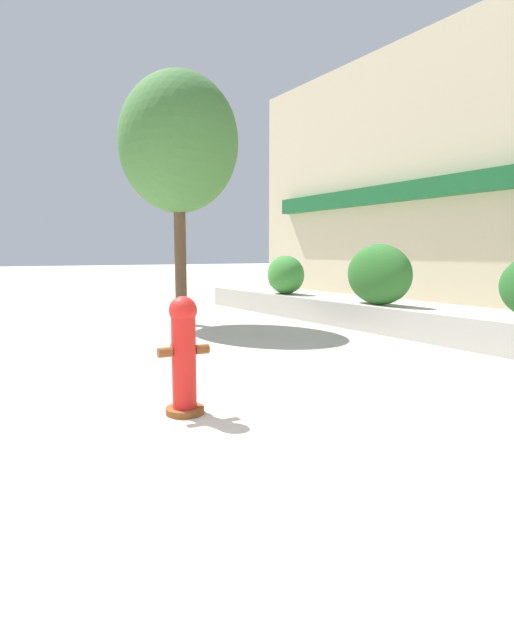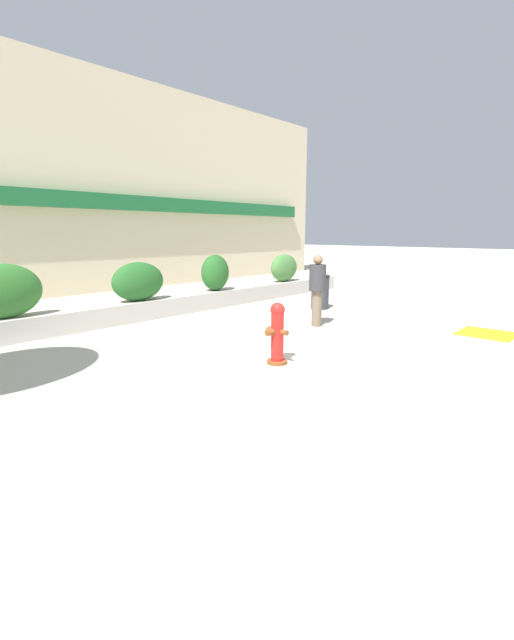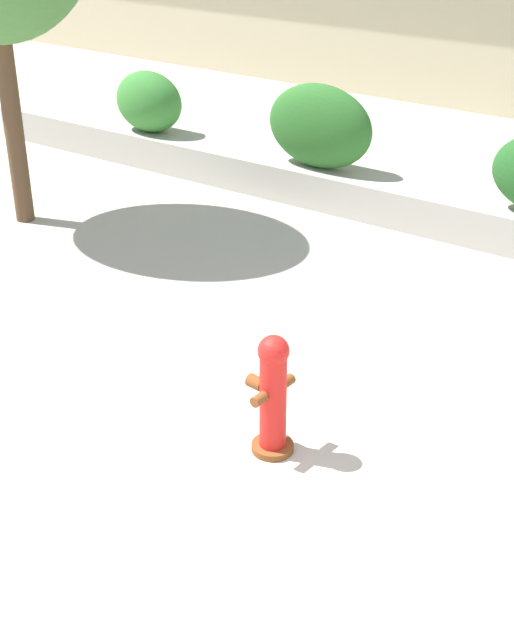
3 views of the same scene
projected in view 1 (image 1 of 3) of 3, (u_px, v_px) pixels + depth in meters
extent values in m
plane|color=beige|center=(101.00, 447.00, 3.78)|extent=(120.00, 120.00, 0.00)
ellipsoid|color=#387F33|center=(286.00, 275.00, 11.87)|extent=(1.15, 0.70, 0.91)
ellipsoid|color=#2D6B28|center=(378.00, 275.00, 9.35)|extent=(1.56, 0.58, 1.14)
cylinder|color=brown|center=(185.00, 410.00, 4.57)|extent=(0.39, 0.39, 0.06)
cylinder|color=red|center=(184.00, 362.00, 4.51)|extent=(0.24, 0.24, 0.85)
sphere|color=red|center=(183.00, 310.00, 4.45)|extent=(0.25, 0.25, 0.25)
cylinder|color=brown|center=(178.00, 347.00, 4.65)|extent=(0.15, 0.13, 0.11)
cylinder|color=brown|center=(202.00, 349.00, 4.57)|extent=(0.10, 0.14, 0.09)
cylinder|color=brown|center=(165.00, 352.00, 4.42)|extent=(0.10, 0.14, 0.09)
cylinder|color=brown|center=(181.00, 263.00, 10.27)|extent=(0.24, 0.24, 2.54)
ellipsoid|color=#427538|center=(178.00, 143.00, 9.96)|extent=(2.60, 2.34, 2.73)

